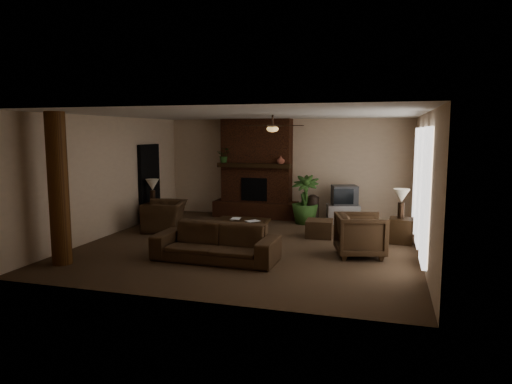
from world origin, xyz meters
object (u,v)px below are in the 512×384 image
(ottoman, at_px, (319,229))
(side_table_left, at_px, (152,214))
(side_table_right, at_px, (401,231))
(lamp_right, at_px, (401,198))
(floor_plant, at_px, (305,210))
(lamp_left, at_px, (152,187))
(log_column, at_px, (58,189))
(armchair_right, at_px, (361,233))
(floor_vase, at_px, (313,207))
(coffee_table, at_px, (242,222))
(armchair_left, at_px, (165,211))
(sofa, at_px, (216,237))
(tv_stand, at_px, (343,214))

(ottoman, height_order, side_table_left, side_table_left)
(side_table_right, xyz_separation_m, lamp_right, (-0.02, 0.01, 0.73))
(floor_plant, bearing_deg, lamp_left, -163.46)
(lamp_right, bearing_deg, floor_plant, 147.16)
(log_column, bearing_deg, ottoman, 39.25)
(armchair_right, bearing_deg, side_table_left, 58.39)
(lamp_left, bearing_deg, floor_vase, 17.94)
(coffee_table, distance_m, side_table_right, 3.56)
(log_column, bearing_deg, armchair_left, 81.55)
(sofa, distance_m, side_table_right, 4.21)
(armchair_right, height_order, lamp_left, lamp_left)
(armchair_left, relative_size, ottoman, 1.84)
(armchair_left, distance_m, side_table_right, 5.64)
(log_column, xyz_separation_m, side_table_left, (-0.20, 3.79, -1.12))
(armchair_left, height_order, floor_vase, armchair_left)
(log_column, relative_size, floor_vase, 3.64)
(lamp_right, bearing_deg, tv_stand, 126.83)
(side_table_right, bearing_deg, floor_vase, 142.33)
(sofa, relative_size, floor_vase, 3.07)
(tv_stand, relative_size, floor_plant, 0.66)
(log_column, relative_size, side_table_right, 5.09)
(armchair_left, relative_size, floor_vase, 1.44)
(log_column, distance_m, side_table_left, 3.96)
(floor_plant, relative_size, side_table_right, 2.35)
(ottoman, distance_m, tv_stand, 1.88)
(armchair_left, bearing_deg, lamp_right, 78.47)
(log_column, bearing_deg, side_table_left, 93.02)
(coffee_table, height_order, lamp_right, lamp_right)
(tv_stand, bearing_deg, ottoman, -115.84)
(tv_stand, bearing_deg, lamp_right, -67.56)
(log_column, distance_m, ottoman, 5.66)
(sofa, relative_size, armchair_left, 2.14)
(floor_vase, bearing_deg, floor_plant, -138.53)
(floor_plant, bearing_deg, sofa, -104.21)
(armchair_left, height_order, side_table_right, armchair_left)
(floor_vase, xyz_separation_m, side_table_left, (-4.06, -1.37, -0.16))
(log_column, xyz_separation_m, side_table_right, (6.10, 3.43, -1.12))
(armchair_left, distance_m, ottoman, 3.83)
(sofa, bearing_deg, side_table_right, 36.68)
(tv_stand, relative_size, floor_vase, 1.10)
(armchair_right, bearing_deg, coffee_table, 58.06)
(ottoman, relative_size, side_table_left, 1.09)
(lamp_right, bearing_deg, armchair_right, -119.52)
(coffee_table, xyz_separation_m, side_table_right, (3.52, 0.49, -0.10))
(coffee_table, bearing_deg, ottoman, 18.42)
(floor_plant, height_order, side_table_right, floor_plant)
(sofa, xyz_separation_m, armchair_left, (-2.19, 2.19, 0.02))
(coffee_table, distance_m, ottoman, 1.81)
(side_table_left, relative_size, side_table_right, 1.00)
(floor_plant, bearing_deg, log_column, -126.40)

